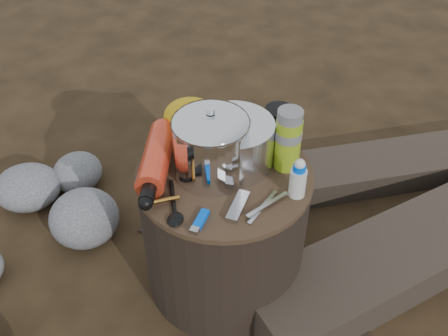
% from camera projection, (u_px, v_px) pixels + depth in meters
% --- Properties ---
extents(ground, '(60.00, 60.00, 0.00)m').
position_uv_depth(ground, '(224.00, 275.00, 1.75)').
color(ground, '#2E2113').
rests_on(ground, ground).
extents(stump, '(0.50, 0.50, 0.46)m').
position_uv_depth(stump, '(224.00, 229.00, 1.60)').
color(stump, black).
rests_on(stump, ground).
extents(rock_ring, '(0.42, 0.93, 0.18)m').
position_uv_depth(rock_ring, '(21.00, 250.00, 1.72)').
color(rock_ring, slate).
rests_on(rock_ring, ground).
extents(log_small, '(1.24, 0.73, 0.10)m').
position_uv_depth(log_small, '(422.00, 161.00, 2.13)').
color(log_small, '#332A22').
rests_on(log_small, ground).
extents(foil_windscreen, '(0.23, 0.23, 0.14)m').
position_uv_depth(foil_windscreen, '(233.00, 144.00, 1.44)').
color(foil_windscreen, silver).
rests_on(foil_windscreen, stump).
extents(camping_pot, '(0.20, 0.20, 0.20)m').
position_uv_depth(camping_pot, '(211.00, 144.00, 1.39)').
color(camping_pot, silver).
rests_on(camping_pot, stump).
extents(fuel_bottle, '(0.13, 0.34, 0.08)m').
position_uv_depth(fuel_bottle, '(157.00, 158.00, 1.44)').
color(fuel_bottle, red).
rests_on(fuel_bottle, stump).
extents(thermos, '(0.07, 0.07, 0.18)m').
position_uv_depth(thermos, '(288.00, 140.00, 1.42)').
color(thermos, '#83A319').
rests_on(thermos, stump).
extents(travel_mug, '(0.08, 0.08, 0.12)m').
position_uv_depth(travel_mug, '(278.00, 127.00, 1.52)').
color(travel_mug, black).
rests_on(travel_mug, stump).
extents(stuff_sack, '(0.17, 0.14, 0.12)m').
position_uv_depth(stuff_sack, '(192.00, 118.00, 1.56)').
color(stuff_sack, gold).
rests_on(stuff_sack, stump).
extents(food_pouch, '(0.10, 0.03, 0.13)m').
position_uv_depth(food_pouch, '(222.00, 123.00, 1.53)').
color(food_pouch, '#1A164D').
rests_on(food_pouch, stump).
extents(lighter, '(0.03, 0.09, 0.02)m').
position_uv_depth(lighter, '(201.00, 219.00, 1.31)').
color(lighter, blue).
rests_on(lighter, stump).
extents(multitool, '(0.05, 0.12, 0.02)m').
position_uv_depth(multitool, '(238.00, 206.00, 1.34)').
color(multitool, '#B7B7BC').
rests_on(multitool, stump).
extents(pot_grabber, '(0.10, 0.14, 0.01)m').
position_uv_depth(pot_grabber, '(263.00, 206.00, 1.34)').
color(pot_grabber, '#B7B7BC').
rests_on(pot_grabber, stump).
extents(spork, '(0.09, 0.17, 0.01)m').
position_uv_depth(spork, '(173.00, 199.00, 1.37)').
color(spork, black).
rests_on(spork, stump).
extents(squeeze_bottle, '(0.04, 0.04, 0.11)m').
position_uv_depth(squeeze_bottle, '(298.00, 180.00, 1.35)').
color(squeeze_bottle, silver).
rests_on(squeeze_bottle, stump).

